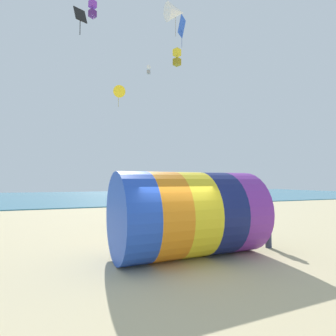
{
  "coord_description": "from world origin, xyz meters",
  "views": [
    {
      "loc": [
        -3.14,
        -8.13,
        2.67
      ],
      "look_at": [
        0.85,
        2.46,
        3.23
      ],
      "focal_mm": 28.0,
      "sensor_mm": 36.0,
      "label": 1
    }
  ],
  "objects_px": {
    "kite_yellow_delta": "(118,91)",
    "kite_black_diamond": "(80,15)",
    "kite_yellow_box": "(177,57)",
    "bystander_near_water": "(117,212)",
    "kite_white_box": "(149,70)",
    "giant_inflatable_tube": "(188,214)",
    "kite_white_delta": "(176,12)",
    "kite_handler": "(268,227)",
    "kite_purple_box": "(93,9)",
    "kite_blue_diamond": "(182,27)",
    "bystander_mid_beach": "(225,209)"
  },
  "relations": [
    {
      "from": "giant_inflatable_tube",
      "to": "kite_white_delta",
      "type": "relative_size",
      "value": 2.53
    },
    {
      "from": "kite_purple_box",
      "to": "bystander_near_water",
      "type": "relative_size",
      "value": 0.97
    },
    {
      "from": "kite_yellow_box",
      "to": "kite_white_delta",
      "type": "bearing_deg",
      "value": -113.22
    },
    {
      "from": "bystander_near_water",
      "to": "kite_white_delta",
      "type": "bearing_deg",
      "value": -36.55
    },
    {
      "from": "kite_white_delta",
      "to": "kite_yellow_delta",
      "type": "bearing_deg",
      "value": 99.83
    },
    {
      "from": "kite_white_delta",
      "to": "kite_white_box",
      "type": "bearing_deg",
      "value": 82.46
    },
    {
      "from": "kite_blue_diamond",
      "to": "bystander_mid_beach",
      "type": "relative_size",
      "value": 1.68
    },
    {
      "from": "kite_yellow_box",
      "to": "bystander_near_water",
      "type": "xyz_separation_m",
      "value": [
        -6.33,
        -5.48,
        -13.31
      ]
    },
    {
      "from": "kite_blue_diamond",
      "to": "giant_inflatable_tube",
      "type": "bearing_deg",
      "value": -112.9
    },
    {
      "from": "giant_inflatable_tube",
      "to": "bystander_near_water",
      "type": "xyz_separation_m",
      "value": [
        -1.25,
        7.73,
        -0.71
      ]
    },
    {
      "from": "kite_yellow_delta",
      "to": "kite_black_diamond",
      "type": "distance_m",
      "value": 12.62
    },
    {
      "from": "kite_handler",
      "to": "kite_black_diamond",
      "type": "relative_size",
      "value": 1.29
    },
    {
      "from": "kite_white_box",
      "to": "kite_purple_box",
      "type": "bearing_deg",
      "value": -168.09
    },
    {
      "from": "kite_white_box",
      "to": "kite_white_delta",
      "type": "height_order",
      "value": "kite_white_box"
    },
    {
      "from": "giant_inflatable_tube",
      "to": "kite_yellow_delta",
      "type": "bearing_deg",
      "value": 89.68
    },
    {
      "from": "kite_yellow_box",
      "to": "bystander_mid_beach",
      "type": "relative_size",
      "value": 0.95
    },
    {
      "from": "kite_white_delta",
      "to": "giant_inflatable_tube",
      "type": "bearing_deg",
      "value": -107.91
    },
    {
      "from": "giant_inflatable_tube",
      "to": "kite_white_delta",
      "type": "height_order",
      "value": "kite_white_delta"
    },
    {
      "from": "giant_inflatable_tube",
      "to": "kite_yellow_box",
      "type": "distance_m",
      "value": 18.95
    },
    {
      "from": "giant_inflatable_tube",
      "to": "kite_white_box",
      "type": "bearing_deg",
      "value": 78.77
    },
    {
      "from": "kite_white_box",
      "to": "giant_inflatable_tube",
      "type": "bearing_deg",
      "value": -101.23
    },
    {
      "from": "kite_handler",
      "to": "kite_yellow_delta",
      "type": "height_order",
      "value": "kite_yellow_delta"
    },
    {
      "from": "kite_black_diamond",
      "to": "bystander_mid_beach",
      "type": "distance_m",
      "value": 13.34
    },
    {
      "from": "kite_yellow_box",
      "to": "bystander_near_water",
      "type": "bearing_deg",
      "value": -139.15
    },
    {
      "from": "kite_black_diamond",
      "to": "kite_white_delta",
      "type": "bearing_deg",
      "value": 22.26
    },
    {
      "from": "kite_white_delta",
      "to": "kite_yellow_box",
      "type": "bearing_deg",
      "value": 66.78
    },
    {
      "from": "kite_handler",
      "to": "bystander_near_water",
      "type": "distance_m",
      "value": 9.14
    },
    {
      "from": "kite_purple_box",
      "to": "bystander_near_water",
      "type": "bearing_deg",
      "value": -80.85
    },
    {
      "from": "kite_purple_box",
      "to": "kite_white_box",
      "type": "bearing_deg",
      "value": 11.91
    },
    {
      "from": "kite_white_delta",
      "to": "bystander_near_water",
      "type": "relative_size",
      "value": 1.37
    },
    {
      "from": "kite_white_box",
      "to": "kite_yellow_box",
      "type": "height_order",
      "value": "kite_yellow_box"
    },
    {
      "from": "giant_inflatable_tube",
      "to": "kite_handler",
      "type": "relative_size",
      "value": 3.32
    },
    {
      "from": "kite_blue_diamond",
      "to": "kite_yellow_box",
      "type": "xyz_separation_m",
      "value": [
        -0.43,
        0.15,
        -2.92
      ]
    },
    {
      "from": "kite_white_delta",
      "to": "kite_yellow_box",
      "type": "distance_m",
      "value": 8.5
    },
    {
      "from": "kite_white_delta",
      "to": "kite_handler",
      "type": "bearing_deg",
      "value": -72.67
    },
    {
      "from": "giant_inflatable_tube",
      "to": "kite_handler",
      "type": "bearing_deg",
      "value": -1.07
    },
    {
      "from": "kite_white_delta",
      "to": "kite_yellow_box",
      "type": "height_order",
      "value": "kite_yellow_box"
    },
    {
      "from": "kite_handler",
      "to": "bystander_near_water",
      "type": "height_order",
      "value": "kite_handler"
    },
    {
      "from": "kite_white_box",
      "to": "kite_yellow_delta",
      "type": "xyz_separation_m",
      "value": [
        -3.06,
        -0.58,
        -2.7
      ]
    },
    {
      "from": "kite_white_delta",
      "to": "kite_blue_diamond",
      "type": "bearing_deg",
      "value": 63.7
    },
    {
      "from": "kite_yellow_delta",
      "to": "bystander_near_water",
      "type": "distance_m",
      "value": 12.75
    },
    {
      "from": "kite_white_box",
      "to": "kite_white_delta",
      "type": "bearing_deg",
      "value": -97.54
    },
    {
      "from": "giant_inflatable_tube",
      "to": "kite_handler",
      "type": "height_order",
      "value": "giant_inflatable_tube"
    },
    {
      "from": "kite_white_delta",
      "to": "kite_yellow_delta",
      "type": "relative_size",
      "value": 0.96
    },
    {
      "from": "bystander_near_water",
      "to": "bystander_mid_beach",
      "type": "height_order",
      "value": "bystander_mid_beach"
    },
    {
      "from": "kite_white_box",
      "to": "kite_blue_diamond",
      "type": "bearing_deg",
      "value": -49.38
    },
    {
      "from": "kite_yellow_box",
      "to": "kite_black_diamond",
      "type": "distance_m",
      "value": 13.9
    },
    {
      "from": "kite_yellow_delta",
      "to": "kite_yellow_box",
      "type": "bearing_deg",
      "value": -22.24
    },
    {
      "from": "kite_white_delta",
      "to": "kite_blue_diamond",
      "type": "distance_m",
      "value": 9.44
    },
    {
      "from": "giant_inflatable_tube",
      "to": "kite_black_diamond",
      "type": "height_order",
      "value": "kite_black_diamond"
    }
  ]
}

